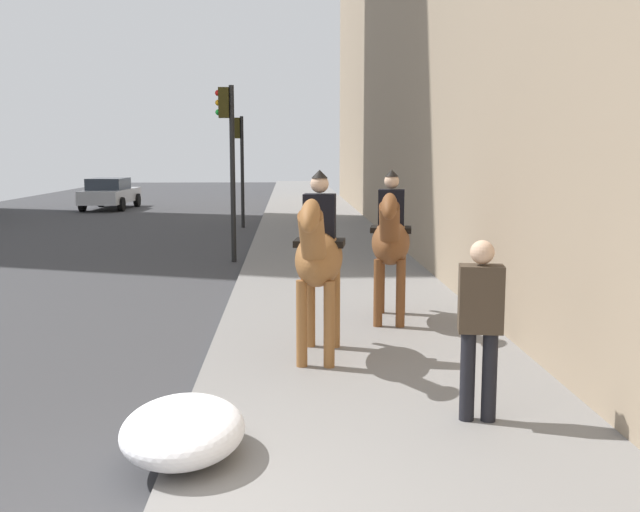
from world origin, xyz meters
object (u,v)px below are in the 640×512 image
car_near_lane (110,193)px  traffic_light_near_curb (229,145)px  traffic_light_far_curb (239,153)px  pedestrian_greeting (480,318)px  mounted_horse_far (391,239)px  mounted_horse_near (319,255)px

car_near_lane → traffic_light_near_curb: 18.26m
car_near_lane → traffic_light_far_curb: size_ratio=1.21×
pedestrian_greeting → traffic_light_far_curb: traffic_light_far_curb is taller
pedestrian_greeting → traffic_light_near_curb: (10.95, 3.16, 1.67)m
pedestrian_greeting → mounted_horse_far: bearing=12.9°
mounted_horse_near → traffic_light_far_curb: (16.92, 2.04, 1.19)m
traffic_light_far_curb → pedestrian_greeting: bearing=-169.8°
pedestrian_greeting → car_near_lane: size_ratio=0.37×
pedestrian_greeting → traffic_light_near_curb: size_ratio=0.41×
mounted_horse_near → traffic_light_far_curb: size_ratio=0.60×
pedestrian_greeting → traffic_light_far_curb: 19.44m
mounted_horse_near → mounted_horse_far: (1.95, -1.14, -0.04)m
mounted_horse_near → mounted_horse_far: mounted_horse_near is taller
traffic_light_near_curb → traffic_light_far_curb: size_ratio=1.08×
mounted_horse_near → mounted_horse_far: bearing=157.6°
mounted_horse_near → traffic_light_far_curb: 17.08m
pedestrian_greeting → traffic_light_near_curb: bearing=25.4°
mounted_horse_near → traffic_light_near_curb: size_ratio=0.55×
mounted_horse_far → traffic_light_near_curb: size_ratio=0.54×
traffic_light_far_curb → car_near_lane: bearing=37.1°
car_near_lane → mounted_horse_far: bearing=-155.4°
mounted_horse_near → traffic_light_far_curb: traffic_light_far_curb is taller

